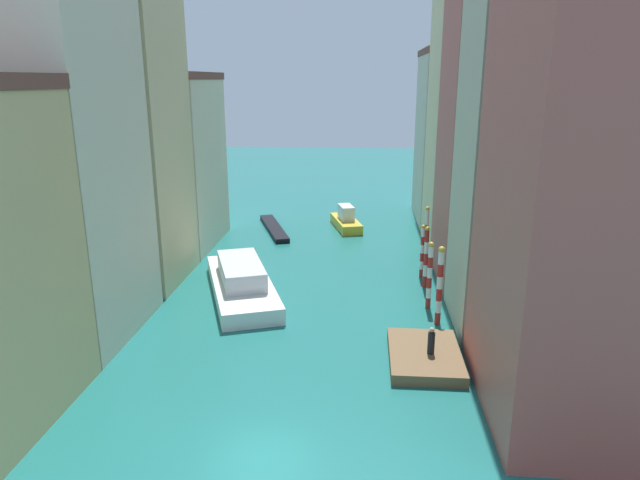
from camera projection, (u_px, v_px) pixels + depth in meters
ground_plane at (316, 260)px, 45.06m from camera, size 154.00×154.00×0.00m
building_left_1 at (50, 155)px, 29.73m from camera, size 7.79×8.89×20.24m
building_left_2 at (119, 130)px, 38.04m from camera, size 7.79×7.98×21.37m
building_left_3 at (169, 161)px, 47.79m from camera, size 7.79×10.15×14.58m
building_right_0 at (597, 190)px, 22.24m from camera, size 7.79×9.90×19.53m
building_right_1 at (534, 153)px, 30.72m from camera, size 7.79×7.30×20.16m
building_right_2 at (501, 139)px, 38.28m from camera, size 7.79×8.45×20.13m
building_right_3 at (478, 121)px, 46.09m from camera, size 7.79×8.31×21.36m
building_right_4 at (458, 137)px, 56.19m from camera, size 7.79×10.97×16.85m
waterfront_dock at (425, 356)px, 28.91m from camera, size 3.64×5.31×0.57m
person_on_dock at (431, 341)px, 28.39m from camera, size 0.36×0.36×1.42m
mooring_pole_0 at (440, 285)px, 32.68m from camera, size 0.38×0.38×4.82m
mooring_pole_1 at (430, 274)px, 35.12m from camera, size 0.35×0.35×4.37m
mooring_pole_2 at (426, 257)px, 38.63m from camera, size 0.32×0.32×4.40m
mooring_pole_3 at (422, 251)px, 40.65m from camera, size 0.29×0.29×3.97m
mooring_pole_4 at (426, 237)px, 42.46m from camera, size 0.31×0.31×4.88m
vaporetto_white at (242, 282)px, 37.75m from camera, size 7.35×12.07×2.31m
gondola_black at (274, 228)px, 53.90m from camera, size 4.24×9.38×0.44m
motorboat_0 at (346, 220)px, 54.63m from camera, size 3.40×6.25×2.24m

